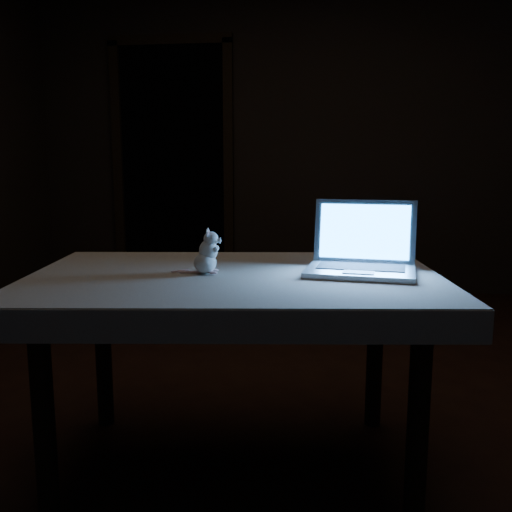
# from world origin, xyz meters

# --- Properties ---
(floor) EXTENTS (5.00, 5.00, 0.00)m
(floor) POSITION_xyz_m (0.00, 0.00, 0.00)
(floor) COLOR black
(floor) RESTS_ON ground
(back_wall) EXTENTS (4.50, 0.04, 2.60)m
(back_wall) POSITION_xyz_m (0.00, 2.50, 1.30)
(back_wall) COLOR black
(back_wall) RESTS_ON ground
(doorway) EXTENTS (1.06, 0.36, 2.13)m
(doorway) POSITION_xyz_m (-1.10, 2.50, 1.06)
(doorway) COLOR black
(doorway) RESTS_ON back_wall
(table) EXTENTS (1.41, 1.00, 0.70)m
(table) POSITION_xyz_m (-0.06, -0.45, 0.35)
(table) COLOR black
(table) RESTS_ON floor
(tablecloth) EXTENTS (1.48, 1.05, 0.09)m
(tablecloth) POSITION_xyz_m (-0.00, -0.42, 0.66)
(tablecloth) COLOR beige
(tablecloth) RESTS_ON table
(laptop) EXTENTS (0.40, 0.36, 0.25)m
(laptop) POSITION_xyz_m (0.37, -0.40, 0.83)
(laptop) COLOR #A7A8AC
(laptop) RESTS_ON tablecloth
(plush_mouse) EXTENTS (0.12, 0.12, 0.16)m
(plush_mouse) POSITION_xyz_m (-0.16, -0.46, 0.79)
(plush_mouse) COLOR silver
(plush_mouse) RESTS_ON tablecloth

